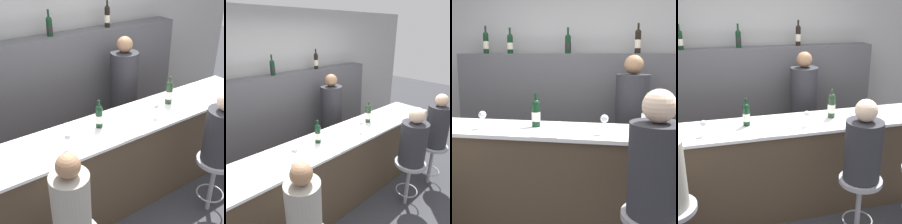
# 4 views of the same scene
# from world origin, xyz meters

# --- Properties ---
(ground_plane) EXTENTS (16.00, 16.00, 0.00)m
(ground_plane) POSITION_xyz_m (0.00, 0.00, 0.00)
(ground_plane) COLOR #333338
(wall_back) EXTENTS (6.40, 0.05, 2.60)m
(wall_back) POSITION_xyz_m (0.00, 1.74, 1.30)
(wall_back) COLOR #9E9E9E
(wall_back) RESTS_ON ground_plane
(bar_counter) EXTENTS (3.41, 0.60, 1.00)m
(bar_counter) POSITION_xyz_m (0.00, 0.28, 0.50)
(bar_counter) COLOR #473828
(bar_counter) RESTS_ON ground_plane
(back_bar_cabinet) EXTENTS (3.20, 0.28, 1.63)m
(back_bar_cabinet) POSITION_xyz_m (0.00, 1.51, 0.82)
(back_bar_cabinet) COLOR #4C4C51
(back_bar_cabinet) RESTS_ON ground_plane
(wine_bottle_counter_0) EXTENTS (0.07, 0.07, 0.29)m
(wine_bottle_counter_0) POSITION_xyz_m (-0.33, 0.33, 1.12)
(wine_bottle_counter_0) COLOR black
(wine_bottle_counter_0) RESTS_ON bar_counter
(wine_bottle_counter_1) EXTENTS (0.08, 0.08, 0.32)m
(wine_bottle_counter_1) POSITION_xyz_m (0.59, 0.33, 1.14)
(wine_bottle_counter_1) COLOR #233823
(wine_bottle_counter_1) RESTS_ON bar_counter
(wine_bottle_backbar_2) EXTENTS (0.07, 0.07, 0.30)m
(wine_bottle_backbar_2) POSITION_xyz_m (-0.25, 1.51, 1.75)
(wine_bottle_backbar_2) COLOR black
(wine_bottle_backbar_2) RESTS_ON back_bar_cabinet
(wine_bottle_backbar_3) EXTENTS (0.07, 0.07, 0.34)m
(wine_bottle_backbar_3) POSITION_xyz_m (0.56, 1.51, 1.77)
(wine_bottle_backbar_3) COLOR black
(wine_bottle_backbar_3) RESTS_ON back_bar_cabinet
(wine_glass_0) EXTENTS (0.07, 0.07, 0.15)m
(wine_glass_0) POSITION_xyz_m (-0.75, 0.18, 1.11)
(wine_glass_0) COLOR silver
(wine_glass_0) RESTS_ON bar_counter
(wine_glass_1) EXTENTS (0.06, 0.06, 0.15)m
(wine_glass_1) POSITION_xyz_m (0.26, 0.18, 1.12)
(wine_glass_1) COLOR silver
(wine_glass_1) RESTS_ON bar_counter
(tasting_menu) EXTENTS (0.21, 0.30, 0.00)m
(tasting_menu) POSITION_xyz_m (-0.18, 0.13, 1.00)
(tasting_menu) COLOR white
(tasting_menu) RESTS_ON bar_counter
(guest_seated_left) EXTENTS (0.28, 0.28, 0.72)m
(guest_seated_left) POSITION_xyz_m (-1.03, -0.40, 0.98)
(guest_seated_left) COLOR gray
(guest_seated_left) RESTS_ON bar_stool_left
(bar_stool_middle) EXTENTS (0.39, 0.39, 0.67)m
(bar_stool_middle) POSITION_xyz_m (0.59, -0.40, 0.53)
(bar_stool_middle) COLOR gray
(bar_stool_middle) RESTS_ON ground_plane
(guest_seated_middle) EXTENTS (0.33, 0.33, 0.75)m
(guest_seated_middle) POSITION_xyz_m (0.59, -0.40, 0.99)
(guest_seated_middle) COLOR #28282D
(guest_seated_middle) RESTS_ON bar_stool_middle
(bartender) EXTENTS (0.35, 0.35, 1.61)m
(bartender) POSITION_xyz_m (0.51, 1.06, 0.74)
(bartender) COLOR #28282D
(bartender) RESTS_ON ground_plane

